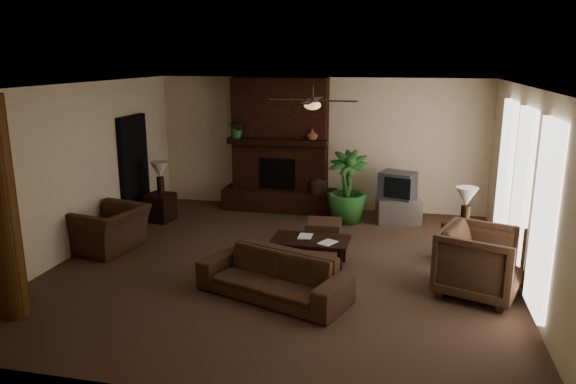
% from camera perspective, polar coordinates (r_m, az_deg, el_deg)
% --- Properties ---
extents(room_shell, '(7.00, 7.00, 7.00)m').
position_cam_1_polar(room_shell, '(8.25, -0.60, 1.36)').
color(room_shell, brown).
rests_on(room_shell, ground).
extents(fireplace, '(2.40, 0.70, 2.80)m').
position_cam_1_polar(fireplace, '(11.56, -0.86, 3.79)').
color(fireplace, '#421E11').
rests_on(fireplace, ground).
extents(windows, '(0.08, 3.65, 2.35)m').
position_cam_1_polar(windows, '(8.42, 23.27, 0.10)').
color(windows, white).
rests_on(windows, ground).
extents(log_column, '(0.36, 0.36, 2.80)m').
position_cam_1_polar(log_column, '(7.46, -27.85, -1.68)').
color(log_column, brown).
rests_on(log_column, ground).
extents(doorway, '(0.10, 1.00, 2.10)m').
position_cam_1_polar(doorway, '(11.20, -15.86, 2.37)').
color(doorway, black).
rests_on(doorway, ground).
extents(ceiling_fan, '(1.35, 1.35, 0.37)m').
position_cam_1_polar(ceiling_fan, '(8.30, 2.58, 9.31)').
color(ceiling_fan, black).
rests_on(ceiling_fan, ceiling).
extents(sofa, '(2.19, 1.30, 0.82)m').
position_cam_1_polar(sofa, '(7.45, -1.54, -8.04)').
color(sofa, '#442D1D').
rests_on(sofa, ground).
extents(armchair_left, '(0.95, 1.26, 1.00)m').
position_cam_1_polar(armchair_left, '(9.67, -18.37, -3.00)').
color(armchair_left, '#442D1D').
rests_on(armchair_left, ground).
extents(armchair_right, '(1.26, 1.29, 1.06)m').
position_cam_1_polar(armchair_right, '(7.90, 19.62, -6.66)').
color(armchair_right, '#442D1D').
rests_on(armchair_right, ground).
extents(coffee_table, '(1.20, 0.70, 0.43)m').
position_cam_1_polar(coffee_table, '(8.57, 2.35, -5.32)').
color(coffee_table, black).
rests_on(coffee_table, ground).
extents(ottoman, '(0.63, 0.63, 0.40)m').
position_cam_1_polar(ottoman, '(9.64, 3.76, -4.20)').
color(ottoman, '#442D1D').
rests_on(ottoman, ground).
extents(tv_stand, '(0.94, 0.67, 0.50)m').
position_cam_1_polar(tv_stand, '(10.98, 11.52, -1.89)').
color(tv_stand, '#AFAFB2').
rests_on(tv_stand, ground).
extents(tv, '(0.77, 0.70, 0.52)m').
position_cam_1_polar(tv, '(10.86, 11.44, 0.71)').
color(tv, '#39393C').
rests_on(tv, tv_stand).
extents(floor_vase, '(0.34, 0.34, 0.77)m').
position_cam_1_polar(floor_vase, '(11.30, 3.13, -0.21)').
color(floor_vase, '#33241C').
rests_on(floor_vase, ground).
extents(floor_plant, '(0.95, 1.50, 0.79)m').
position_cam_1_polar(floor_plant, '(10.84, 6.19, -1.09)').
color(floor_plant, '#2A5E25').
rests_on(floor_plant, ground).
extents(side_table_left, '(0.57, 0.57, 0.55)m').
position_cam_1_polar(side_table_left, '(11.18, -13.30, -1.57)').
color(side_table_left, black).
rests_on(side_table_left, ground).
extents(lamp_left, '(0.45, 0.45, 0.65)m').
position_cam_1_polar(lamp_left, '(11.00, -13.33, 2.07)').
color(lamp_left, black).
rests_on(lamp_left, side_table_left).
extents(side_table_right, '(0.63, 0.63, 0.55)m').
position_cam_1_polar(side_table_right, '(9.27, 17.71, -5.12)').
color(side_table_right, black).
rests_on(side_table_right, ground).
extents(lamp_right, '(0.45, 0.45, 0.65)m').
position_cam_1_polar(lamp_right, '(9.09, 18.25, -0.75)').
color(lamp_right, black).
rests_on(lamp_right, side_table_right).
extents(mantel_plant, '(0.41, 0.44, 0.33)m').
position_cam_1_polar(mantel_plant, '(11.40, -5.34, 6.49)').
color(mantel_plant, '#2A5E25').
rests_on(mantel_plant, fireplace).
extents(mantel_vase, '(0.25, 0.26, 0.22)m').
position_cam_1_polar(mantel_vase, '(11.06, 2.57, 6.02)').
color(mantel_vase, brown).
rests_on(mantel_vase, fireplace).
extents(book_a, '(0.22, 0.03, 0.29)m').
position_cam_1_polar(book_a, '(8.59, 1.12, -3.83)').
color(book_a, '#999999').
rests_on(book_a, coffee_table).
extents(book_b, '(0.20, 0.12, 0.29)m').
position_cam_1_polar(book_b, '(8.37, 3.62, -4.34)').
color(book_b, '#999999').
rests_on(book_b, coffee_table).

